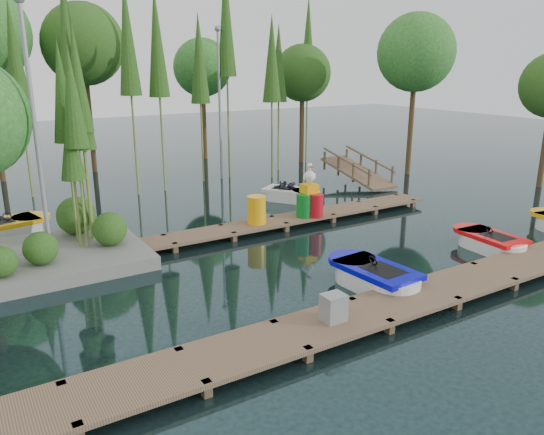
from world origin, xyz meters
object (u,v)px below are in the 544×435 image
island (2,155)px  yellow_barrel (257,210)px  drum_cluster (310,200)px  boat_blue (375,278)px  boat_red (490,243)px  boat_yellow_far (5,229)px  utility_cabinet (334,308)px

island → yellow_barrel: (7.41, -0.79, -2.41)m
yellow_barrel → drum_cluster: size_ratio=0.50×
boat_blue → yellow_barrel: bearing=88.0°
boat_red → yellow_barrel: bearing=137.3°
island → drum_cluster: bearing=-5.6°
boat_yellow_far → yellow_barrel: size_ratio=3.09×
island → yellow_barrel: bearing=-6.1°
yellow_barrel → utility_cabinet: bearing=-107.2°
yellow_barrel → drum_cluster: drum_cluster is taller
island → yellow_barrel: size_ratio=7.07×
island → boat_blue: island is taller
boat_yellow_far → yellow_barrel: bearing=-20.3°
boat_blue → boat_red: bearing=-1.0°
boat_blue → yellow_barrel: (-0.21, 5.67, 0.51)m
boat_red → utility_cabinet: 7.54m
island → drum_cluster: (9.55, -0.94, -2.33)m
boat_blue → drum_cluster: (1.92, 5.52, 0.59)m
yellow_barrel → island: bearing=173.9°
utility_cabinet → yellow_barrel: size_ratio=0.62×
utility_cabinet → drum_cluster: (4.30, 6.85, 0.26)m
utility_cabinet → island: bearing=124.0°
boat_red → utility_cabinet: (-7.36, -1.60, 0.36)m
island → boat_red: island is taller
island → boat_red: 14.35m
island → utility_cabinet: (5.25, -7.79, -2.59)m
island → yellow_barrel: 7.83m
boat_red → drum_cluster: (-3.06, 5.25, 0.62)m
boat_blue → drum_cluster: size_ratio=1.51×
boat_yellow_far → utility_cabinet: boat_yellow_far is taller
boat_blue → yellow_barrel: size_ratio=3.00×
utility_cabinet → drum_cluster: 8.09m
boat_yellow_far → drum_cluster: bearing=-15.6°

